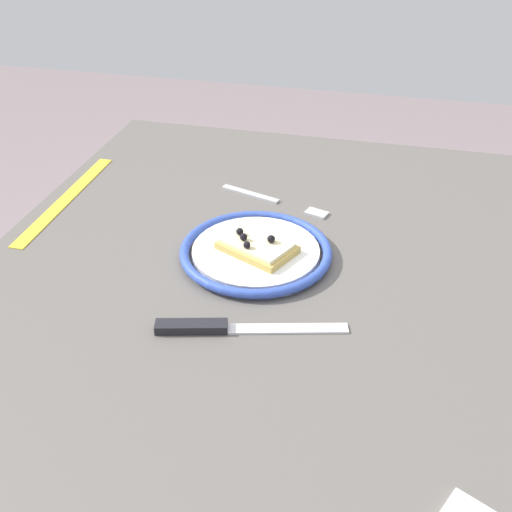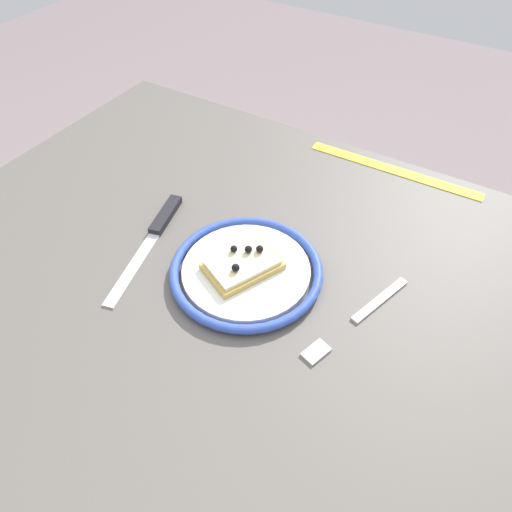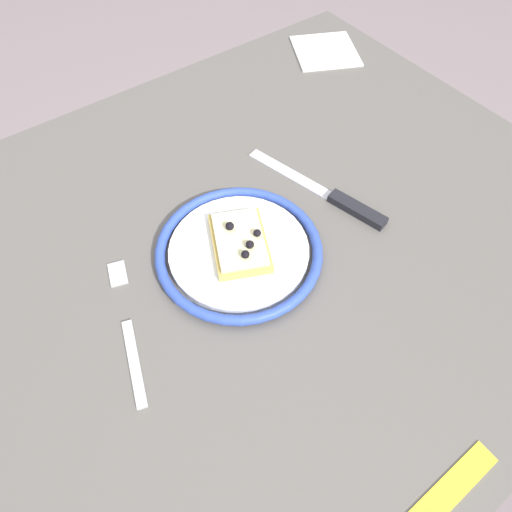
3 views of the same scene
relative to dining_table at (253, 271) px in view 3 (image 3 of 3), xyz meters
name	(u,v)px [view 3 (image 3 of 3)]	position (x,y,z in m)	size (l,w,h in m)	color
ground_plane	(254,403)	(0.00, 0.00, -0.66)	(6.00, 6.00, 0.00)	gray
dining_table	(253,271)	(0.00, 0.00, 0.00)	(1.00, 0.82, 0.74)	#5B5651
plate	(239,250)	(-0.03, -0.01, 0.10)	(0.22, 0.22, 0.02)	white
pizza_slice_near	(240,242)	(-0.03, -0.01, 0.11)	(0.11, 0.12, 0.03)	tan
knife	(338,199)	(0.14, -0.02, 0.09)	(0.08, 0.24, 0.01)	silver
fork	(128,326)	(-0.20, -0.02, 0.09)	(0.08, 0.20, 0.00)	#BBBBBB
napkin	(325,51)	(0.39, 0.29, 0.09)	(0.12, 0.12, 0.00)	white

